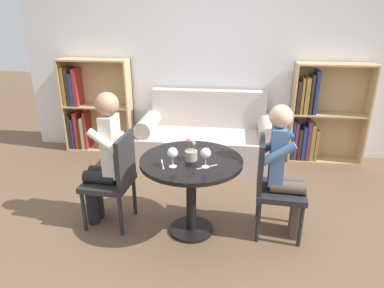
{
  "coord_description": "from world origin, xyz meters",
  "views": [
    {
      "loc": [
        0.35,
        -2.65,
        1.92
      ],
      "look_at": [
        0.0,
        0.05,
        0.85
      ],
      "focal_mm": 32.0,
      "sensor_mm": 36.0,
      "label": 1
    }
  ],
  "objects_px": {
    "wine_glass_right": "(206,153)",
    "person_left": "(104,157)",
    "bookshelf_left": "(89,108)",
    "bookshelf_right": "(317,117)",
    "couch": "(207,140)",
    "wine_glass_left": "(173,153)",
    "flower_vase": "(191,153)",
    "chair_left": "(115,177)",
    "chair_right": "(273,183)",
    "person_right": "(285,170)"
  },
  "relations": [
    {
      "from": "bookshelf_right",
      "to": "person_right",
      "type": "distance_m",
      "value": 1.88
    },
    {
      "from": "bookshelf_left",
      "to": "couch",
      "type": "bearing_deg",
      "value": -8.93
    },
    {
      "from": "wine_glass_left",
      "to": "wine_glass_right",
      "type": "height_order",
      "value": "same"
    },
    {
      "from": "bookshelf_left",
      "to": "chair_right",
      "type": "xyz_separation_m",
      "value": [
        2.43,
        -1.76,
        -0.12
      ]
    },
    {
      "from": "bookshelf_left",
      "to": "person_left",
      "type": "xyz_separation_m",
      "value": [
        0.91,
        -1.8,
        0.07
      ]
    },
    {
      "from": "wine_glass_left",
      "to": "bookshelf_left",
      "type": "bearing_deg",
      "value": 128.06
    },
    {
      "from": "couch",
      "to": "chair_left",
      "type": "bearing_deg",
      "value": -114.83
    },
    {
      "from": "chair_right",
      "to": "wine_glass_left",
      "type": "bearing_deg",
      "value": 110.68
    },
    {
      "from": "chair_left",
      "to": "flower_vase",
      "type": "xyz_separation_m",
      "value": [
        0.71,
        -0.05,
        0.29
      ]
    },
    {
      "from": "bookshelf_right",
      "to": "chair_right",
      "type": "distance_m",
      "value": 1.9
    },
    {
      "from": "person_right",
      "to": "bookshelf_right",
      "type": "bearing_deg",
      "value": -16.06
    },
    {
      "from": "couch",
      "to": "bookshelf_right",
      "type": "height_order",
      "value": "bookshelf_right"
    },
    {
      "from": "flower_vase",
      "to": "bookshelf_left",
      "type": "bearing_deg",
      "value": 132.52
    },
    {
      "from": "person_left",
      "to": "bookshelf_left",
      "type": "bearing_deg",
      "value": -149.29
    },
    {
      "from": "person_right",
      "to": "wine_glass_left",
      "type": "height_order",
      "value": "person_right"
    },
    {
      "from": "couch",
      "to": "wine_glass_right",
      "type": "height_order",
      "value": "couch"
    },
    {
      "from": "chair_left",
      "to": "chair_right",
      "type": "bearing_deg",
      "value": 95.82
    },
    {
      "from": "bookshelf_left",
      "to": "person_left",
      "type": "bearing_deg",
      "value": -63.12
    },
    {
      "from": "couch",
      "to": "wine_glass_left",
      "type": "bearing_deg",
      "value": -94.23
    },
    {
      "from": "chair_right",
      "to": "wine_glass_right",
      "type": "distance_m",
      "value": 0.72
    },
    {
      "from": "flower_vase",
      "to": "person_left",
      "type": "bearing_deg",
      "value": 175.46
    },
    {
      "from": "bookshelf_right",
      "to": "chair_left",
      "type": "bearing_deg",
      "value": -139.88
    },
    {
      "from": "person_left",
      "to": "person_right",
      "type": "relative_size",
      "value": 1.06
    },
    {
      "from": "couch",
      "to": "chair_right",
      "type": "relative_size",
      "value": 1.95
    },
    {
      "from": "person_left",
      "to": "wine_glass_right",
      "type": "xyz_separation_m",
      "value": [
        0.94,
        -0.19,
        0.17
      ]
    },
    {
      "from": "chair_right",
      "to": "chair_left",
      "type": "bearing_deg",
      "value": 95.47
    },
    {
      "from": "wine_glass_right",
      "to": "person_left",
      "type": "bearing_deg",
      "value": 168.27
    },
    {
      "from": "bookshelf_right",
      "to": "wine_glass_right",
      "type": "xyz_separation_m",
      "value": [
        -1.3,
        -1.99,
        0.25
      ]
    },
    {
      "from": "bookshelf_left",
      "to": "bookshelf_right",
      "type": "relative_size",
      "value": 1.0
    },
    {
      "from": "couch",
      "to": "person_left",
      "type": "relative_size",
      "value": 1.37
    },
    {
      "from": "flower_vase",
      "to": "wine_glass_left",
      "type": "bearing_deg",
      "value": -128.77
    },
    {
      "from": "bookshelf_left",
      "to": "bookshelf_right",
      "type": "bearing_deg",
      "value": -0.04
    },
    {
      "from": "person_left",
      "to": "flower_vase",
      "type": "height_order",
      "value": "person_left"
    },
    {
      "from": "couch",
      "to": "bookshelf_left",
      "type": "distance_m",
      "value": 1.76
    },
    {
      "from": "bookshelf_right",
      "to": "chair_left",
      "type": "xyz_separation_m",
      "value": [
        -2.15,
        -1.81,
        -0.1
      ]
    },
    {
      "from": "chair_right",
      "to": "bookshelf_left",
      "type": "bearing_deg",
      "value": 57.5
    },
    {
      "from": "bookshelf_left",
      "to": "bookshelf_right",
      "type": "xyz_separation_m",
      "value": [
        3.15,
        -0.0,
        -0.02
      ]
    },
    {
      "from": "person_right",
      "to": "wine_glass_right",
      "type": "xyz_separation_m",
      "value": [
        -0.67,
        -0.23,
        0.21
      ]
    },
    {
      "from": "person_left",
      "to": "wine_glass_left",
      "type": "height_order",
      "value": "person_left"
    },
    {
      "from": "bookshelf_right",
      "to": "chair_right",
      "type": "height_order",
      "value": "bookshelf_right"
    },
    {
      "from": "bookshelf_right",
      "to": "wine_glass_right",
      "type": "height_order",
      "value": "bookshelf_right"
    },
    {
      "from": "chair_left",
      "to": "person_left",
      "type": "distance_m",
      "value": 0.21
    },
    {
      "from": "chair_right",
      "to": "wine_glass_right",
      "type": "relative_size",
      "value": 5.4
    },
    {
      "from": "couch",
      "to": "wine_glass_right",
      "type": "xyz_separation_m",
      "value": [
        0.13,
        -1.73,
        0.54
      ]
    },
    {
      "from": "chair_right",
      "to": "flower_vase",
      "type": "relative_size",
      "value": 4.6
    },
    {
      "from": "couch",
      "to": "wine_glass_left",
      "type": "xyz_separation_m",
      "value": [
        -0.13,
        -1.75,
        0.54
      ]
    },
    {
      "from": "bookshelf_right",
      "to": "person_left",
      "type": "relative_size",
      "value": 1.02
    },
    {
      "from": "couch",
      "to": "wine_glass_left",
      "type": "relative_size",
      "value": 10.52
    },
    {
      "from": "chair_left",
      "to": "chair_right",
      "type": "distance_m",
      "value": 1.43
    },
    {
      "from": "bookshelf_left",
      "to": "person_right",
      "type": "bearing_deg",
      "value": -35.11
    }
  ]
}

